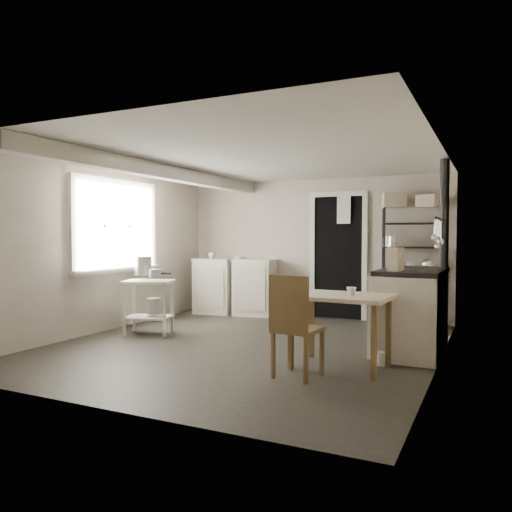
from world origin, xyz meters
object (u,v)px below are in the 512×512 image
at_px(base_cabinets, 235,287).
at_px(flour_sack, 388,312).
at_px(chair, 298,327).
at_px(stockpot, 143,266).
at_px(prep_table, 149,305).
at_px(stove, 412,315).
at_px(work_table, 340,331).
at_px(shelf_rack, 411,263).

distance_m(base_cabinets, flour_sack, 2.68).
bearing_deg(chair, base_cabinets, 133.18).
distance_m(stockpot, chair, 3.01).
bearing_deg(chair, prep_table, 164.05).
xyz_separation_m(stockpot, stove, (3.60, 0.33, -0.50)).
xyz_separation_m(prep_table, stove, (3.47, 0.39, 0.04)).
bearing_deg(work_table, chair, -119.03).
bearing_deg(flour_sack, base_cabinets, 175.07).
bearing_deg(chair, flour_sack, 90.68).
relative_size(stove, flour_sack, 2.67).
bearing_deg(work_table, base_cabinets, 134.58).
relative_size(base_cabinets, stove, 1.18).
relative_size(stove, work_table, 1.24).
bearing_deg(stockpot, flour_sack, 30.65).
xyz_separation_m(stove, chair, (-0.85, -1.47, 0.04)).
bearing_deg(shelf_rack, chair, -114.54).
bearing_deg(base_cabinets, stockpot, -108.89).
height_order(chair, flour_sack, chair).
bearing_deg(work_table, shelf_rack, 84.17).
bearing_deg(chair, work_table, 67.45).
xyz_separation_m(prep_table, work_table, (2.89, -0.58, -0.02)).
xyz_separation_m(shelf_rack, stove, (0.29, -1.83, -0.51)).
relative_size(stockpot, flour_sack, 0.56).
distance_m(shelf_rack, chair, 3.38).
height_order(work_table, chair, chair).
bearing_deg(stockpot, shelf_rack, 33.14).
height_order(stockpot, work_table, stockpot).
distance_m(prep_table, base_cabinets, 2.11).
xyz_separation_m(shelf_rack, flour_sack, (-0.26, -0.36, -0.71)).
relative_size(prep_table, shelf_rack, 0.42).
bearing_deg(base_cabinets, stove, -36.09).
height_order(stockpot, chair, stockpot).
bearing_deg(shelf_rack, prep_table, -159.91).
xyz_separation_m(prep_table, base_cabinets, (0.25, 2.10, 0.06)).
relative_size(prep_table, flour_sack, 1.60).
relative_size(work_table, flour_sack, 2.15).
bearing_deg(prep_table, shelf_rack, 34.98).
bearing_deg(stove, chair, -119.52).
bearing_deg(work_table, stove, 59.36).
distance_m(chair, flour_sack, 2.97).
distance_m(shelf_rack, flour_sack, 0.84).
relative_size(stockpot, base_cabinets, 0.18).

